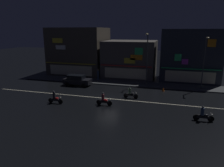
# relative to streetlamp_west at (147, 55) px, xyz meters

# --- Properties ---
(ground_plane) EXTENTS (140.00, 140.00, 0.00)m
(ground_plane) POSITION_rel_streetlamp_west_xyz_m (-3.78, -8.07, -4.78)
(ground_plane) COLOR black
(lane_divider_stripe) EXTENTS (32.85, 0.16, 0.01)m
(lane_divider_stripe) POSITION_rel_streetlamp_west_xyz_m (-3.78, -8.07, -4.77)
(lane_divider_stripe) COLOR beige
(lane_divider_stripe) RESTS_ON ground
(sidewalk_far) EXTENTS (34.58, 3.67, 0.14)m
(sidewalk_far) POSITION_rel_streetlamp_west_xyz_m (-3.78, 0.27, -4.71)
(sidewalk_far) COLOR #424447
(sidewalk_far) RESTS_ON ground
(storefront_left_block) EXTENTS (9.43, 6.38, 8.68)m
(storefront_left_block) POSITION_rel_streetlamp_west_xyz_m (6.60, 5.22, -0.45)
(storefront_left_block) COLOR #2D333D
(storefront_left_block) RESTS_ON ground
(storefront_center_block) EXTENTS (10.50, 8.37, 8.97)m
(storefront_center_block) POSITION_rel_streetlamp_west_xyz_m (-14.15, 6.21, -0.30)
(storefront_center_block) COLOR #4C443A
(storefront_center_block) RESTS_ON ground
(storefront_right_block) EXTENTS (9.29, 8.35, 6.62)m
(storefront_right_block) POSITION_rel_streetlamp_west_xyz_m (-3.78, 6.20, -1.47)
(storefront_right_block) COLOR #56514C
(storefront_right_block) RESTS_ON ground
(streetlamp_west) EXTENTS (0.44, 1.64, 7.97)m
(streetlamp_west) POSITION_rel_streetlamp_west_xyz_m (0.00, 0.00, 0.00)
(streetlamp_west) COLOR #47494C
(streetlamp_west) RESTS_ON sidewalk_far
(streetlamp_mid) EXTENTS (0.44, 1.64, 7.52)m
(streetlamp_mid) POSITION_rel_streetlamp_west_xyz_m (8.11, -0.44, -0.23)
(streetlamp_mid) COLOR #47494C
(streetlamp_mid) RESTS_ON sidewalk_far
(pedestrian_on_sidewalk) EXTENTS (0.37, 0.37, 1.83)m
(pedestrian_on_sidewalk) POSITION_rel_streetlamp_west_xyz_m (-8.37, 1.01, -3.79)
(pedestrian_on_sidewalk) COLOR #334766
(pedestrian_on_sidewalk) RESTS_ON sidewalk_far
(parked_car_near_kerb) EXTENTS (4.30, 1.98, 1.67)m
(parked_car_near_kerb) POSITION_rel_streetlamp_west_xyz_m (-10.43, -3.02, -3.91)
(parked_car_near_kerb) COLOR black
(parked_car_near_kerb) RESTS_ON ground
(motorcycle_lead) EXTENTS (1.90, 0.60, 1.52)m
(motorcycle_lead) POSITION_rel_streetlamp_west_xyz_m (-9.34, -11.46, -4.15)
(motorcycle_lead) COLOR black
(motorcycle_lead) RESTS_ON ground
(motorcycle_following) EXTENTS (1.90, 0.60, 1.52)m
(motorcycle_following) POSITION_rel_streetlamp_west_xyz_m (-3.56, -10.51, -4.15)
(motorcycle_following) COLOR black
(motorcycle_following) RESTS_ON ground
(motorcycle_opposite_lane) EXTENTS (1.90, 0.60, 1.52)m
(motorcycle_opposite_lane) POSITION_rel_streetlamp_west_xyz_m (-1.10, -7.11, -4.15)
(motorcycle_opposite_lane) COLOR black
(motorcycle_opposite_lane) RESTS_ON ground
(motorcycle_trailing_far) EXTENTS (1.90, 0.60, 1.52)m
(motorcycle_trailing_far) POSITION_rel_streetlamp_west_xyz_m (6.91, -12.07, -4.15)
(motorcycle_trailing_far) COLOR black
(motorcycle_trailing_far) RESTS_ON ground
(traffic_cone) EXTENTS (0.36, 0.36, 0.55)m
(traffic_cone) POSITION_rel_streetlamp_west_xyz_m (2.82, -2.69, -4.51)
(traffic_cone) COLOR orange
(traffic_cone) RESTS_ON ground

